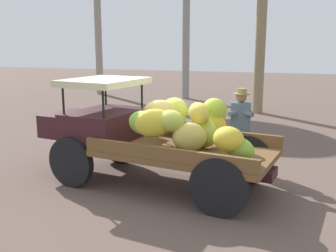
# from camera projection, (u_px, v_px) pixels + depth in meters

# --- Properties ---
(ground_plane) EXTENTS (60.00, 60.00, 0.00)m
(ground_plane) POSITION_uv_depth(u_px,v_px,m) (157.00, 181.00, 7.42)
(ground_plane) COLOR brown
(truck) EXTENTS (4.60, 2.26, 1.90)m
(truck) POSITION_uv_depth(u_px,v_px,m) (147.00, 132.00, 7.13)
(truck) COLOR #37181D
(truck) RESTS_ON ground
(farmer) EXTENTS (0.52, 0.48, 1.66)m
(farmer) POSITION_uv_depth(u_px,v_px,m) (240.00, 123.00, 8.04)
(farmer) COLOR #846D50
(farmer) RESTS_ON ground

